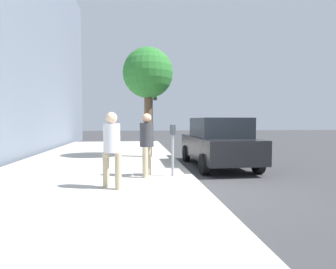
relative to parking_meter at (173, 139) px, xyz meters
name	(u,v)px	position (x,y,z in m)	size (l,w,h in m)	color
ground_plane	(202,190)	(-0.97, -0.59, -1.17)	(80.00, 80.00, 0.00)	#38383A
sidewalk_slab	(74,190)	(-0.97, 2.41, -1.09)	(28.00, 6.00, 0.15)	#B7B2A8
parking_meter	(173,139)	(0.00, 0.00, 0.00)	(0.36, 0.12, 1.41)	gray
pedestrian_at_meter	(147,140)	(0.05, 0.71, -0.01)	(0.51, 0.37, 1.72)	tan
pedestrian_bystander	(112,144)	(-1.20, 1.53, -0.02)	(0.38, 0.44, 1.71)	tan
parked_sedan_near	(218,142)	(2.20, -1.94, -0.27)	(4.43, 2.02, 1.77)	black
street_tree	(148,74)	(4.23, 0.49, 2.44)	(2.10, 2.10, 4.57)	brown
traffic_signal	(153,106)	(9.49, -0.05, 1.41)	(0.24, 0.44, 3.60)	black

